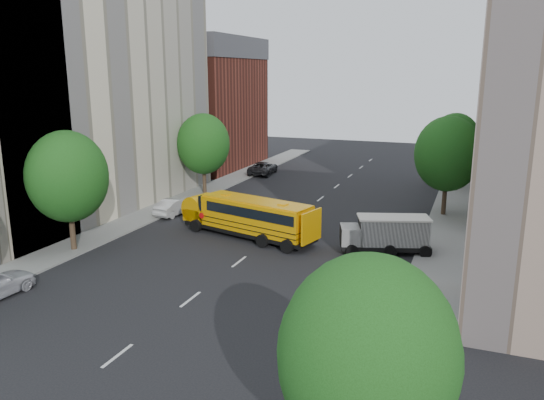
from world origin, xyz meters
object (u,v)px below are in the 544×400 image
Objects in this scene: school_bus at (247,215)px; safari_truck at (386,234)px; street_tree_2 at (203,144)px; street_tree_5 at (455,141)px; street_tree_3 at (368,356)px; parked_car_1 at (175,206)px; parked_car_2 at (263,168)px; parked_car_5 at (439,175)px; street_tree_4 at (448,154)px; street_tree_1 at (67,177)px.

safari_truck is at bearing 15.79° from school_bus.
street_tree_5 is (22.00, 12.00, -0.12)m from street_tree_2.
street_tree_3 is 32.09m from parked_car_1.
street_tree_3 is at bearing 110.54° from parked_car_2.
street_tree_5 is 4.81m from parked_car_5.
parked_car_1 is (-20.60, -19.69, -4.02)m from street_tree_5.
street_tree_3 reaches higher than parked_car_5.
street_tree_2 is at bearing 180.00° from street_tree_4.
street_tree_2 is 22.33m from safari_truck.
street_tree_4 is 22.42m from parked_car_1.
safari_truck reaches higher than parked_car_2.
school_bus is at bearing 36.11° from street_tree_1.
school_bus is 2.54× the size of parked_car_1.
school_bus is 8.76m from parked_car_1.
street_tree_1 is 26.08m from street_tree_3.
parked_car_5 is (19.20, 2.83, -0.02)m from parked_car_2.
school_bus is 1.76× the size of safari_truck.
street_tree_5 is at bearing -53.03° from parked_car_5.
street_tree_4 is at bearing -90.00° from street_tree_5.
street_tree_1 is 1.05× the size of street_tree_5.
school_bus is at bearing 104.66° from parked_car_2.
parked_car_2 is (1.40, 29.44, -4.23)m from street_tree_1.
safari_truck is (9.73, 0.19, -0.34)m from school_bus.
street_tree_2 is 8.85m from parked_car_1.
school_bus is 27.78m from parked_car_5.
parked_car_5 is (-1.40, 14.26, -4.37)m from street_tree_4.
parked_car_5 is at bearing 34.70° from street_tree_2.
parked_car_2 is (-20.60, -0.56, -3.98)m from street_tree_5.
street_tree_1 is at bearing -129.20° from school_bus.
street_tree_3 is 1.36× the size of parked_car_2.
parked_car_1 is 0.97× the size of parked_car_5.
safari_truck is 1.14× the size of parked_car_2.
street_tree_5 reaches higher than parked_car_5.
street_tree_3 is 44.00m from street_tree_5.
parked_car_2 reaches higher than parked_car_5.
parked_car_1 is (-17.73, 3.27, -0.59)m from safari_truck.
parked_car_5 is at bearing 121.74° from street_tree_5.
street_tree_3 is at bearing -55.49° from street_tree_2.
parked_car_5 is (20.60, 14.26, -4.13)m from street_tree_2.
school_bus reaches higher than parked_car_5.
parked_car_5 reaches higher than parked_car_1.
street_tree_4 reaches higher than parked_car_5.
street_tree_4 is 1.55× the size of parked_car_2.
street_tree_4 reaches higher than street_tree_3.
safari_truck is (-2.87, 21.04, -3.18)m from street_tree_3.
parked_car_2 is at bearing 83.02° from street_tree_2.
street_tree_4 is 23.96m from parked_car_2.
street_tree_4 is at bearing 39.29° from street_tree_1.
street_tree_5 is at bearing 28.61° from street_tree_2.
street_tree_4 is (22.00, 18.00, 0.12)m from street_tree_1.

